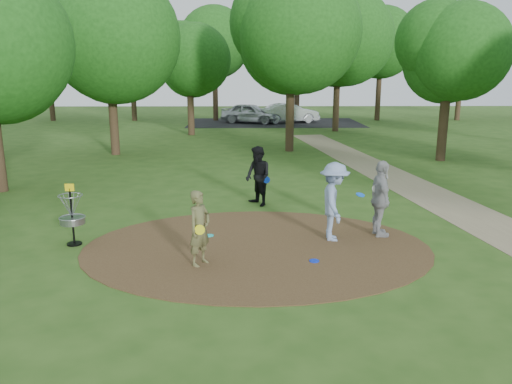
{
  "coord_description": "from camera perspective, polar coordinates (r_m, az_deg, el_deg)",
  "views": [
    {
      "loc": [
        -0.2,
        -11.42,
        4.17
      ],
      "look_at": [
        0.0,
        1.2,
        1.1
      ],
      "focal_mm": 35.0,
      "sensor_mm": 36.0,
      "label": 1
    }
  ],
  "objects": [
    {
      "name": "disc_ground_blue",
      "position": [
        11.36,
        6.67,
        -7.82
      ],
      "size": [
        0.22,
        0.22,
        0.02
      ],
      "primitive_type": "cylinder",
      "color": "#0D2BE9",
      "rests_on": "dirt_clearing"
    },
    {
      "name": "player_observer_with_disc",
      "position": [
        10.93,
        -6.46,
        -4.15
      ],
      "size": [
        0.68,
        0.74,
        1.69
      ],
      "color": "brown",
      "rests_on": "ground"
    },
    {
      "name": "dirt_clearing",
      "position": [
        12.16,
        0.09,
        -6.34
      ],
      "size": [
        8.4,
        8.4,
        0.02
      ],
      "primitive_type": "cylinder",
      "color": "#47301C",
      "rests_on": "ground"
    },
    {
      "name": "tree_ring",
      "position": [
        21.13,
        4.53,
        16.6
      ],
      "size": [
        36.66,
        45.94,
        9.42
      ],
      "color": "#332316",
      "rests_on": "ground"
    },
    {
      "name": "player_walking_with_disc",
      "position": [
        15.71,
        0.23,
        1.81
      ],
      "size": [
        1.09,
        1.15,
        1.88
      ],
      "color": "black",
      "rests_on": "ground"
    },
    {
      "name": "car_right",
      "position": [
        41.59,
        3.82,
        8.99
      ],
      "size": [
        5.1,
        2.86,
        1.59
      ],
      "primitive_type": "imported",
      "rotation": [
        0.0,
        0.0,
        1.83
      ],
      "color": "#B8BDC1",
      "rests_on": "ground"
    },
    {
      "name": "disc_golf_basket",
      "position": [
        12.92,
        -20.33,
        -1.99
      ],
      "size": [
        0.63,
        0.63,
        1.54
      ],
      "color": "black",
      "rests_on": "ground"
    },
    {
      "name": "ground",
      "position": [
        12.16,
        0.09,
        -6.38
      ],
      "size": [
        100.0,
        100.0,
        0.0
      ],
      "primitive_type": "plane",
      "color": "#2D5119",
      "rests_on": "ground"
    },
    {
      "name": "footpath",
      "position": [
        15.57,
        24.66,
        -3.13
      ],
      "size": [
        7.55,
        39.89,
        0.01
      ],
      "primitive_type": "cube",
      "rotation": [
        0.0,
        0.0,
        0.14
      ],
      "color": "#8C7A5B",
      "rests_on": "ground"
    },
    {
      "name": "car_left",
      "position": [
        41.29,
        -0.65,
        9.0
      ],
      "size": [
        5.12,
        3.38,
        1.62
      ],
      "primitive_type": "imported",
      "rotation": [
        0.0,
        0.0,
        1.23
      ],
      "color": "#B8BCC0",
      "rests_on": "ground"
    },
    {
      "name": "player_waiting_with_disc",
      "position": [
        13.11,
        14.05,
        -0.78
      ],
      "size": [
        0.53,
        1.18,
        1.99
      ],
      "color": "#9B9B9E",
      "rests_on": "ground"
    },
    {
      "name": "parking_lot",
      "position": [
        41.69,
        2.15,
        7.93
      ],
      "size": [
        14.0,
        8.0,
        0.01
      ],
      "primitive_type": "cube",
      "color": "black",
      "rests_on": "ground"
    },
    {
      "name": "player_throwing_with_disc",
      "position": [
        12.58,
        8.91,
        -1.12
      ],
      "size": [
        1.22,
        1.33,
        1.99
      ],
      "color": "#8298C2",
      "rests_on": "ground"
    },
    {
      "name": "disc_ground_cyan",
      "position": [
        13.0,
        -5.34,
        -4.97
      ],
      "size": [
        0.22,
        0.22,
        0.02
      ],
      "primitive_type": "cylinder",
      "color": "#18C7C6",
      "rests_on": "dirt_clearing"
    }
  ]
}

